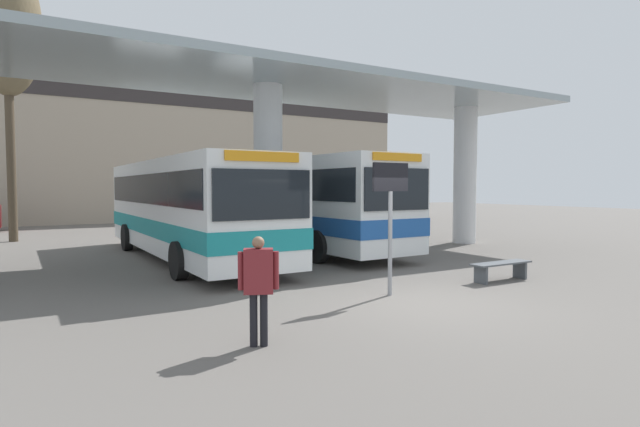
% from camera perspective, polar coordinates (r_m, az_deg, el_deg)
% --- Properties ---
extents(ground_plane, '(100.00, 100.00, 0.00)m').
position_cam_1_polar(ground_plane, '(10.26, 11.67, -9.98)').
color(ground_plane, '#605B56').
extents(townhouse_backdrop, '(40.00, 0.58, 10.20)m').
position_cam_1_polar(townhouse_backdrop, '(35.20, -19.48, 8.75)').
color(townhouse_backdrop, tan).
rests_on(townhouse_backdrop, ground_plane).
extents(station_canopy, '(22.77, 5.87, 5.82)m').
position_cam_1_polar(station_canopy, '(16.40, -5.98, 11.75)').
color(station_canopy, silver).
rests_on(station_canopy, ground_plane).
extents(transit_bus_left_bay, '(2.96, 11.67, 3.12)m').
position_cam_1_polar(transit_bus_left_bay, '(16.57, -14.96, 0.97)').
color(transit_bus_left_bay, white).
rests_on(transit_bus_left_bay, ground_plane).
extents(transit_bus_center_bay, '(3.10, 11.32, 3.28)m').
position_cam_1_polar(transit_bus_center_bay, '(18.63, -2.65, 1.55)').
color(transit_bus_center_bay, white).
rests_on(transit_bus_center_bay, ground_plane).
extents(waiting_bench_near_pillar, '(1.76, 0.44, 0.46)m').
position_cam_1_polar(waiting_bench_near_pillar, '(13.07, 19.98, -5.76)').
color(waiting_bench_near_pillar, '#4C5156').
rests_on(waiting_bench_near_pillar, ground_plane).
extents(info_sign_platform, '(0.90, 0.09, 2.81)m').
position_cam_1_polar(info_sign_platform, '(10.62, 8.05, 1.44)').
color(info_sign_platform, gray).
rests_on(info_sign_platform, ground_plane).
extents(pedestrian_waiting, '(0.57, 0.38, 1.59)m').
position_cam_1_polar(pedestrian_waiting, '(7.27, -7.05, -7.49)').
color(pedestrian_waiting, black).
rests_on(pedestrian_waiting, ground_plane).
extents(poplar_tree_behind_left, '(2.64, 2.64, 11.91)m').
position_cam_1_polar(poplar_tree_behind_left, '(25.64, -32.17, 17.44)').
color(poplar_tree_behind_left, '#473A2B').
rests_on(poplar_tree_behind_left, ground_plane).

